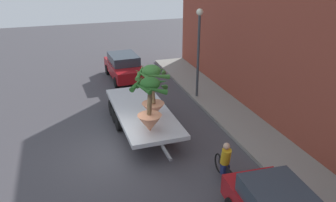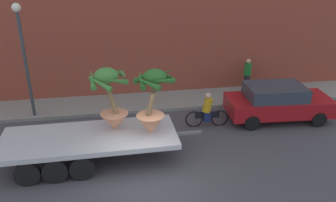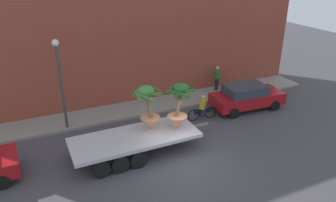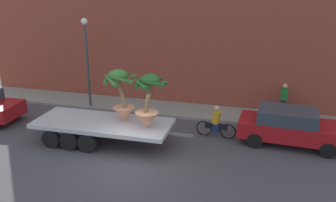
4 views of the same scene
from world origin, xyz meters
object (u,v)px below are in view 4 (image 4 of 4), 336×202
at_px(potted_palm_rear, 122,96).
at_px(cyclist, 216,123).
at_px(parked_car, 290,126).
at_px(pedestrian_near_gate, 284,99).
at_px(flatbed_trailer, 98,125).
at_px(street_lamp, 87,51).
at_px(potted_palm_middle, 148,103).

relative_size(potted_palm_rear, cyclist, 1.25).
bearing_deg(parked_car, cyclist, -177.25).
bearing_deg(cyclist, pedestrian_near_gate, 47.32).
xyz_separation_m(flatbed_trailer, parked_car, (8.15, 2.01, 0.06)).
bearing_deg(potted_palm_rear, cyclist, 21.91).
xyz_separation_m(pedestrian_near_gate, street_lamp, (-10.33, -1.29, 2.19)).
xyz_separation_m(potted_palm_middle, street_lamp, (-4.80, 4.01, 1.14)).
bearing_deg(parked_car, potted_palm_rear, -166.34).
bearing_deg(potted_palm_rear, potted_palm_middle, -19.30).
bearing_deg(parked_car, street_lamp, 170.22).
distance_m(flatbed_trailer, street_lamp, 5.12).
distance_m(potted_palm_middle, parked_car, 6.25).
bearing_deg(cyclist, potted_palm_rear, -158.09).
bearing_deg(pedestrian_near_gate, street_lamp, -172.87).
bearing_deg(potted_palm_rear, street_lamp, 134.22).
bearing_deg(street_lamp, flatbed_trailer, -58.31).
relative_size(potted_palm_middle, parked_car, 0.51).
height_order(potted_palm_rear, parked_car, potted_palm_rear).
bearing_deg(street_lamp, potted_palm_rear, -45.78).
height_order(flatbed_trailer, pedestrian_near_gate, pedestrian_near_gate).
bearing_deg(potted_palm_rear, pedestrian_near_gate, 34.96).
relative_size(cyclist, parked_car, 0.41).
height_order(flatbed_trailer, potted_palm_middle, potted_palm_middle).
bearing_deg(cyclist, street_lamp, 165.00).
distance_m(flatbed_trailer, potted_palm_middle, 2.78).
bearing_deg(parked_car, pedestrian_near_gate, 93.22).
xyz_separation_m(cyclist, street_lamp, (-7.33, 1.96, 2.56)).
bearing_deg(pedestrian_near_gate, cyclist, -132.68).
distance_m(potted_palm_rear, street_lamp, 5.05).
xyz_separation_m(flatbed_trailer, pedestrian_near_gate, (7.98, 5.11, 0.28)).
distance_m(potted_palm_rear, cyclist, 4.44).
distance_m(flatbed_trailer, cyclist, 5.31).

